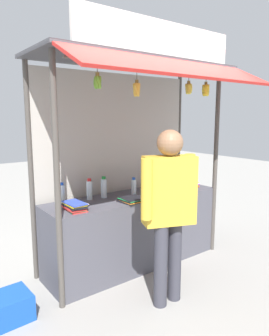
# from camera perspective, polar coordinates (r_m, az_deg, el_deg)

# --- Properties ---
(ground_plane) EXTENTS (20.00, 20.00, 0.00)m
(ground_plane) POSITION_cam_1_polar(r_m,az_deg,el_deg) (4.26, 0.00, -16.85)
(ground_plane) COLOR gray
(stall_counter) EXTENTS (2.29, 0.64, 0.90)m
(stall_counter) POSITION_cam_1_polar(r_m,az_deg,el_deg) (4.08, 0.00, -11.16)
(stall_counter) COLOR #4C4C56
(stall_counter) RESTS_ON ground
(stall_structure) EXTENTS (2.49, 1.45, 2.86)m
(stall_structure) POSITION_cam_1_polar(r_m,az_deg,el_deg) (3.89, -0.80, 6.88)
(stall_structure) COLOR #4C4742
(stall_structure) RESTS_ON ground
(water_bottle_rear_center) EXTENTS (0.07, 0.07, 0.25)m
(water_bottle_rear_center) POSITION_cam_1_polar(r_m,az_deg,el_deg) (3.65, -13.03, -4.59)
(water_bottle_rear_center) COLOR silver
(water_bottle_rear_center) RESTS_ON stall_counter
(water_bottle_right) EXTENTS (0.07, 0.07, 0.26)m
(water_bottle_right) POSITION_cam_1_polar(r_m,az_deg,el_deg) (3.84, -5.58, -3.58)
(water_bottle_right) COLOR silver
(water_bottle_right) RESTS_ON stall_counter
(water_bottle_far_left) EXTENTS (0.07, 0.07, 0.25)m
(water_bottle_far_left) POSITION_cam_1_polar(r_m,az_deg,el_deg) (3.77, -8.18, -3.92)
(water_bottle_far_left) COLOR silver
(water_bottle_far_left) RESTS_ON stall_counter
(water_bottle_back_right) EXTENTS (0.06, 0.06, 0.23)m
(water_bottle_back_right) POSITION_cam_1_polar(r_m,az_deg,el_deg) (3.95, -0.14, -3.44)
(water_bottle_back_right) COLOR silver
(water_bottle_back_right) RESTS_ON stall_counter
(magazine_stack_front_right) EXTENTS (0.22, 0.26, 0.06)m
(magazine_stack_front_right) POSITION_cam_1_polar(r_m,az_deg,el_deg) (4.11, 6.88, -4.06)
(magazine_stack_front_right) COLOR orange
(magazine_stack_front_right) RESTS_ON stall_counter
(magazine_stack_far_right) EXTENTS (0.25, 0.26, 0.07)m
(magazine_stack_far_right) POSITION_cam_1_polar(r_m,az_deg,el_deg) (4.47, 9.71, -2.97)
(magazine_stack_far_right) COLOR red
(magazine_stack_far_right) RESTS_ON stall_counter
(magazine_stack_center) EXTENTS (0.21, 0.32, 0.08)m
(magazine_stack_center) POSITION_cam_1_polar(r_m,az_deg,el_deg) (3.40, -10.82, -6.83)
(magazine_stack_center) COLOR red
(magazine_stack_center) RESTS_ON stall_counter
(magazine_stack_mid_left) EXTENTS (0.27, 0.28, 0.05)m
(magazine_stack_mid_left) POSITION_cam_1_polar(r_m,az_deg,el_deg) (3.66, -0.50, -5.77)
(magazine_stack_mid_left) COLOR black
(magazine_stack_mid_left) RESTS_ON stall_counter
(banana_bunch_rightmost) EXTENTS (0.10, 0.10, 0.25)m
(banana_bunch_rightmost) POSITION_cam_1_polar(r_m,az_deg,el_deg) (3.83, 9.77, 14.01)
(banana_bunch_rightmost) COLOR #332D23
(banana_bunch_leftmost) EXTENTS (0.09, 0.09, 0.25)m
(banana_bunch_leftmost) POSITION_cam_1_polar(r_m,az_deg,el_deg) (3.06, -6.73, 15.27)
(banana_bunch_leftmost) COLOR #332D23
(banana_bunch_inner_left) EXTENTS (0.11, 0.11, 0.26)m
(banana_bunch_inner_left) POSITION_cam_1_polar(r_m,az_deg,el_deg) (4.05, 12.80, 13.62)
(banana_bunch_inner_left) COLOR #332D23
(banana_bunch_inner_right) EXTENTS (0.09, 0.09, 0.30)m
(banana_bunch_inner_right) POSITION_cam_1_polar(r_m,az_deg,el_deg) (3.32, 0.41, 14.08)
(banana_bunch_inner_right) COLOR #332D23
(vendor_person) EXTENTS (0.67, 0.38, 1.76)m
(vendor_person) POSITION_cam_1_polar(r_m,az_deg,el_deg) (3.09, 6.25, -6.10)
(vendor_person) COLOR #383842
(vendor_person) RESTS_ON ground
(plastic_crate) EXTENTS (0.37, 0.37, 0.25)m
(plastic_crate) POSITION_cam_1_polar(r_m,az_deg,el_deg) (3.42, -21.56, -22.35)
(plastic_crate) COLOR #194CB2
(plastic_crate) RESTS_ON ground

